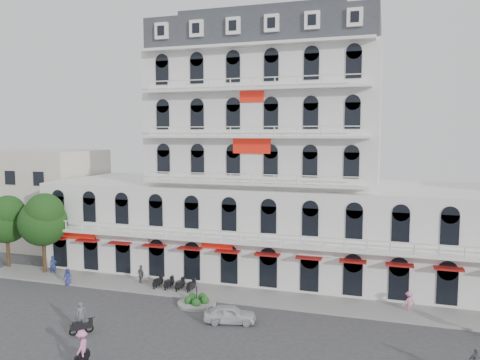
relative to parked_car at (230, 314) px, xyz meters
name	(u,v)px	position (x,y,z in m)	size (l,w,h in m)	color
ground	(204,340)	(-0.77, -3.33, -0.66)	(120.00, 120.00, 0.00)	#38383A
sidewalk	(242,296)	(-0.77, 5.67, -0.58)	(53.00, 4.00, 0.16)	gray
main_building	(268,174)	(-0.77, 14.67, 9.30)	(45.00, 15.00, 25.80)	silver
flank_building_west	(42,198)	(-30.77, 16.67, 5.34)	(14.00, 10.00, 12.00)	beige
traffic_island	(197,302)	(-3.77, 2.67, -0.41)	(3.20, 3.20, 1.60)	gray
parked_scooter_row	(174,290)	(-7.12, 5.47, -0.66)	(4.40, 1.80, 1.10)	black
tree_west_outer	(7,218)	(-26.72, 6.65, 4.69)	(4.50, 4.48, 7.76)	#382314
tree_west_inner	(43,218)	(-21.72, 6.15, 5.02)	(4.76, 4.76, 8.25)	#382314
parked_car	(230,314)	(0.00, 0.00, 0.00)	(1.57, 3.89, 1.33)	silver
rider_west	(81,319)	(-9.40, -4.97, 0.41)	(1.30, 1.31, 2.31)	black
rider_center	(82,348)	(-6.37, -9.04, 0.59)	(0.94, 1.69, 2.35)	black
pedestrian_left	(68,277)	(-17.21, 3.79, 0.13)	(0.77, 0.50, 1.58)	navy
pedestrian_mid	(141,275)	(-10.72, 5.90, 0.29)	(1.11, 0.46, 1.90)	slate
pedestrian_right	(409,302)	(12.89, 6.17, 0.17)	(1.08, 0.62, 1.67)	pink
pedestrian_far	(53,265)	(-20.77, 6.17, 0.28)	(0.68, 0.45, 1.88)	navy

